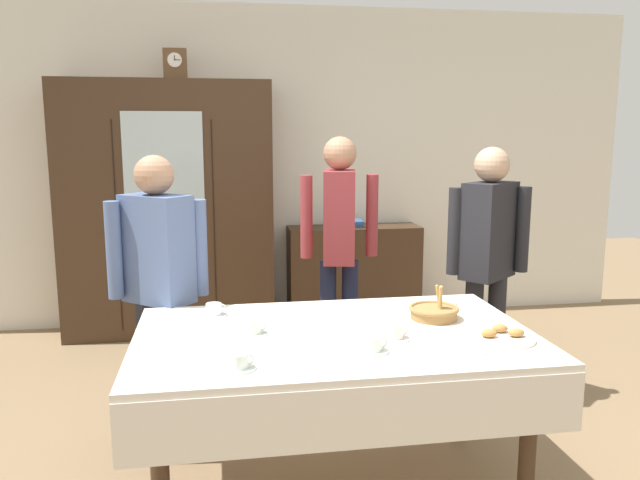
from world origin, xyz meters
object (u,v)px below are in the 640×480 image
(mantel_clock, at_px, (175,64))
(tea_cup_mid_left, at_px, (253,329))
(wall_cabinet, at_px, (168,210))
(spoon_far_right, at_px, (372,316))
(spoon_center, at_px, (451,304))
(spoon_near_right, at_px, (478,354))
(tea_cup_center, at_px, (214,310))
(bookshelf_low, at_px, (354,274))
(book_stack, at_px, (354,223))
(bread_basket, at_px, (434,312))
(person_beside_shelf, at_px, (488,250))
(dining_table, at_px, (336,356))
(person_by_cabinet, at_px, (158,271))
(pastry_plate, at_px, (502,336))
(tea_cup_mid_right, at_px, (239,363))
(person_behind_table_left, at_px, (339,234))
(tea_cup_far_right, at_px, (373,345))
(tea_cup_back_edge, at_px, (395,333))

(mantel_clock, height_order, tea_cup_mid_left, mantel_clock)
(wall_cabinet, xyz_separation_m, spoon_far_right, (1.12, -2.35, -0.25))
(spoon_center, distance_m, spoon_near_right, 0.74)
(wall_cabinet, xyz_separation_m, tea_cup_center, (0.37, -2.21, -0.23))
(bookshelf_low, relative_size, book_stack, 5.14)
(mantel_clock, distance_m, spoon_center, 3.00)
(bread_basket, height_order, spoon_center, bread_basket)
(person_beside_shelf, bearing_deg, dining_table, -140.29)
(bookshelf_low, bearing_deg, book_stack, 0.00)
(dining_table, distance_m, mantel_clock, 3.10)
(dining_table, height_order, mantel_clock, mantel_clock)
(spoon_near_right, xyz_separation_m, person_by_cabinet, (-1.33, 1.07, 0.15))
(wall_cabinet, distance_m, bread_basket, 2.81)
(pastry_plate, height_order, person_by_cabinet, person_by_cabinet)
(tea_cup_mid_left, xyz_separation_m, spoon_center, (1.04, 0.31, -0.02))
(person_beside_shelf, bearing_deg, mantel_clock, 139.00)
(dining_table, relative_size, spoon_center, 14.76)
(dining_table, height_order, spoon_center, spoon_center)
(tea_cup_mid_right, distance_m, person_behind_table_left, 1.91)
(tea_cup_far_right, distance_m, spoon_center, 0.83)
(bookshelf_low, bearing_deg, wall_cabinet, -178.15)
(tea_cup_far_right, xyz_separation_m, person_beside_shelf, (1.01, 1.16, 0.15))
(tea_cup_mid_left, bearing_deg, book_stack, 68.36)
(pastry_plate, height_order, spoon_near_right, pastry_plate)
(tea_cup_center, distance_m, bread_basket, 1.06)
(wall_cabinet, xyz_separation_m, tea_cup_far_right, (1.01, -2.82, -0.23))
(tea_cup_mid_left, bearing_deg, bread_basket, 6.57)
(wall_cabinet, height_order, tea_cup_back_edge, wall_cabinet)
(tea_cup_mid_left, relative_size, spoon_center, 1.09)
(person_beside_shelf, bearing_deg, tea_cup_mid_right, -140.89)
(tea_cup_back_edge, bearing_deg, tea_cup_far_right, -133.69)
(tea_cup_back_edge, relative_size, spoon_near_right, 1.09)
(mantel_clock, bearing_deg, tea_cup_back_edge, -68.91)
(book_stack, bearing_deg, spoon_far_right, -100.42)
(spoon_center, bearing_deg, tea_cup_mid_right, -147.34)
(tea_cup_center, distance_m, spoon_center, 1.21)
(tea_cup_back_edge, height_order, person_beside_shelf, person_beside_shelf)
(spoon_near_right, distance_m, person_by_cabinet, 1.72)
(book_stack, bearing_deg, dining_table, -104.07)
(tea_cup_mid_left, height_order, tea_cup_back_edge, same)
(wall_cabinet, xyz_separation_m, mantel_clock, (0.10, -0.00, 1.15))
(pastry_plate, xyz_separation_m, person_beside_shelf, (0.42, 1.09, 0.16))
(spoon_center, bearing_deg, dining_table, -150.76)
(book_stack, height_order, tea_cup_far_right, book_stack)
(spoon_near_right, bearing_deg, tea_cup_mid_right, 179.84)
(person_behind_table_left, bearing_deg, wall_cabinet, 135.48)
(dining_table, xyz_separation_m, person_beside_shelf, (1.12, 0.93, 0.27))
(book_stack, xyz_separation_m, spoon_far_right, (-0.44, -2.40, -0.10))
(tea_cup_center, height_order, spoon_near_right, tea_cup_center)
(person_behind_table_left, bearing_deg, bread_basket, -80.24)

